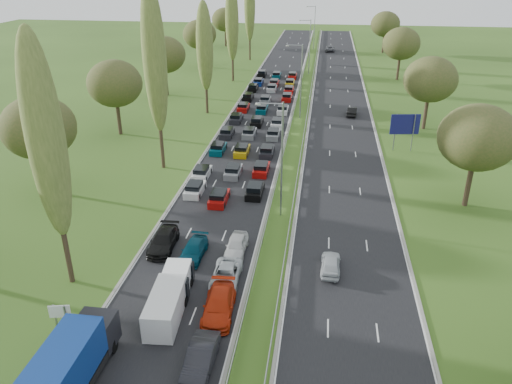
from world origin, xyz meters
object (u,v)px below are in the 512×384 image
(white_van_rear, at_px, (175,285))
(direction_sign, at_px, (405,126))
(near_car_3, at_px, (163,241))
(info_sign, at_px, (60,314))
(blue_lorry, at_px, (71,365))
(white_van_front, at_px, (167,305))

(white_van_rear, bearing_deg, direction_sign, 53.94)
(near_car_3, distance_m, info_sign, 12.37)
(blue_lorry, bearing_deg, direction_sign, 61.39)
(near_car_3, distance_m, direction_sign, 38.60)
(direction_sign, bearing_deg, info_sign, -125.05)
(blue_lorry, xyz_separation_m, info_sign, (-3.44, 5.11, -0.60))
(white_van_front, height_order, info_sign, white_van_front)
(white_van_rear, bearing_deg, near_car_3, 109.73)
(near_car_3, height_order, direction_sign, direction_sign)
(white_van_front, bearing_deg, white_van_rear, 89.14)
(white_van_front, relative_size, info_sign, 2.63)
(blue_lorry, relative_size, white_van_front, 1.63)
(white_van_front, xyz_separation_m, direction_sign, (21.71, 38.79, 2.43))
(near_car_3, relative_size, blue_lorry, 0.58)
(white_van_front, height_order, direction_sign, direction_sign)
(near_car_3, xyz_separation_m, blue_lorry, (-0.40, -16.85, 1.19))
(near_car_3, distance_m, blue_lorry, 16.90)
(blue_lorry, distance_m, info_sign, 6.19)
(blue_lorry, distance_m, white_van_rear, 10.71)
(info_sign, distance_m, direction_sign, 50.20)
(near_car_3, xyz_separation_m, white_van_rear, (3.10, -6.77, 0.26))
(white_van_rear, bearing_deg, white_van_front, -92.01)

